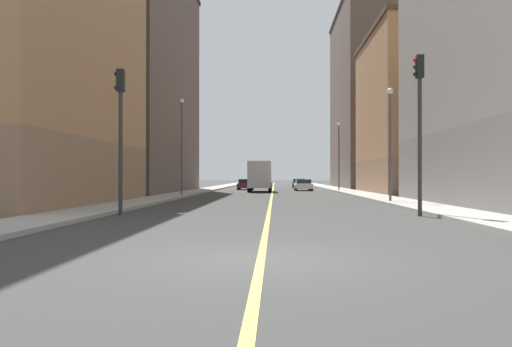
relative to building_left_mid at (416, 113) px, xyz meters
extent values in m
plane|color=#363735|center=(-13.11, -36.38, -7.39)|extent=(400.00, 400.00, 0.00)
cube|color=#9E9B93|center=(-5.49, 12.62, -7.31)|extent=(2.52, 168.00, 0.15)
cube|color=#9E9B93|center=(-20.73, 12.62, -7.31)|extent=(2.52, 168.00, 0.15)
cube|color=#E5D14C|center=(-13.11, 12.62, -7.38)|extent=(0.16, 154.00, 0.01)
cube|color=#8F6B4F|center=(0.00, 0.00, -5.84)|extent=(8.47, 15.10, 3.09)
cube|color=#A8754C|center=(0.00, 0.00, 1.34)|extent=(8.47, 15.10, 11.26)
cube|color=#4B3422|center=(0.00, 0.00, 7.16)|extent=(8.77, 15.40, 0.40)
cube|color=brown|center=(0.00, 21.70, -5.54)|extent=(8.47, 20.89, 3.69)
cube|color=brown|center=(0.00, 21.70, 6.42)|extent=(8.47, 20.89, 20.23)
cube|color=#2B221D|center=(0.00, 21.70, 16.73)|extent=(8.77, 21.19, 0.40)
cube|color=#8F6B4F|center=(-26.22, -19.65, -5.65)|extent=(8.47, 17.31, 3.48)
cube|color=brown|center=(-26.22, 1.85, -5.75)|extent=(8.47, 23.67, 3.27)
cube|color=brown|center=(-26.22, 1.85, 5.35)|extent=(8.47, 23.67, 18.94)
cylinder|color=#2D2D2D|center=(-7.15, -26.02, -4.66)|extent=(0.16, 0.16, 5.44)
cube|color=black|center=(-7.15, -26.02, -1.49)|extent=(0.28, 0.32, 0.90)
sphere|color=red|center=(-7.31, -26.02, -1.22)|extent=(0.20, 0.20, 0.20)
sphere|color=#352204|center=(-7.31, -26.02, -1.50)|extent=(0.20, 0.20, 0.20)
sphere|color=black|center=(-7.31, -26.02, -1.78)|extent=(0.20, 0.20, 0.20)
cylinder|color=#2D2D2D|center=(-19.07, -26.02, -4.89)|extent=(0.16, 0.16, 4.99)
cube|color=black|center=(-19.07, -26.02, -1.95)|extent=(0.28, 0.32, 0.90)
sphere|color=#320404|center=(-19.23, -26.02, -1.68)|extent=(0.20, 0.20, 0.20)
sphere|color=orange|center=(-19.23, -26.02, -1.96)|extent=(0.20, 0.20, 0.20)
sphere|color=black|center=(-19.23, -26.02, -2.24)|extent=(0.20, 0.20, 0.20)
cylinder|color=#4C4C51|center=(-6.15, -16.66, -4.12)|extent=(0.14, 0.14, 6.24)
sphere|color=#EAEACC|center=(-6.15, -16.66, -0.85)|extent=(0.36, 0.36, 0.36)
cylinder|color=#4C4C51|center=(-20.07, -7.67, -3.68)|extent=(0.14, 0.14, 7.12)
sphere|color=#EAEACC|center=(-20.07, -7.67, 0.03)|extent=(0.36, 0.36, 0.36)
cylinder|color=#4C4C51|center=(-6.15, 6.55, -3.86)|extent=(0.14, 0.14, 6.75)
sphere|color=#EAEACC|center=(-6.15, 6.55, -0.34)|extent=(0.36, 0.36, 0.36)
cube|color=#196670|center=(-9.43, 25.86, -6.86)|extent=(1.94, 4.36, 0.60)
cube|color=black|center=(-9.43, 26.02, -6.36)|extent=(1.65, 2.17, 0.41)
cylinder|color=black|center=(-10.21, 27.22, -7.07)|extent=(0.24, 0.65, 0.64)
cylinder|color=black|center=(-8.57, 27.16, -7.07)|extent=(0.24, 0.65, 0.64)
cylinder|color=black|center=(-10.30, 24.55, -7.07)|extent=(0.24, 0.65, 0.64)
cylinder|color=black|center=(-8.66, 24.49, -7.07)|extent=(0.24, 0.65, 0.64)
cube|color=white|center=(-9.72, 9.66, -6.88)|extent=(1.94, 4.30, 0.58)
cube|color=black|center=(-9.71, 9.57, -6.36)|extent=(1.66, 1.99, 0.45)
cylinder|color=black|center=(-10.58, 10.96, -7.07)|extent=(0.24, 0.65, 0.64)
cylinder|color=black|center=(-8.92, 11.00, -7.07)|extent=(0.24, 0.65, 0.64)
cylinder|color=black|center=(-10.51, 8.32, -7.07)|extent=(0.24, 0.65, 0.64)
cylinder|color=black|center=(-8.85, 8.37, -7.07)|extent=(0.24, 0.65, 0.64)
cube|color=maroon|center=(-16.39, 13.69, -6.89)|extent=(1.78, 4.39, 0.56)
cube|color=black|center=(-16.39, 13.58, -6.37)|extent=(1.55, 1.92, 0.48)
cylinder|color=black|center=(-17.18, 15.05, -7.07)|extent=(0.22, 0.64, 0.64)
cylinder|color=black|center=(-15.59, 15.04, -7.07)|extent=(0.22, 0.64, 0.64)
cylinder|color=black|center=(-17.20, 12.33, -7.07)|extent=(0.22, 0.64, 0.64)
cylinder|color=black|center=(-15.61, 12.32, -7.07)|extent=(0.22, 0.64, 0.64)
cube|color=navy|center=(-14.39, 7.61, -6.06)|extent=(2.26, 1.89, 1.95)
cube|color=silver|center=(-14.39, 4.03, -5.62)|extent=(2.26, 4.46, 2.63)
cylinder|color=black|center=(-15.42, 7.27, -6.94)|extent=(0.30, 0.90, 0.90)
cylinder|color=black|center=(-13.36, 7.27, -6.94)|extent=(0.30, 0.90, 0.90)
cylinder|color=black|center=(-15.42, 3.09, -6.94)|extent=(0.30, 0.90, 0.90)
cylinder|color=black|center=(-13.36, 3.09, -6.94)|extent=(0.30, 0.90, 0.90)
camera|label=1|loc=(-12.85, -45.77, -5.83)|focal=34.84mm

